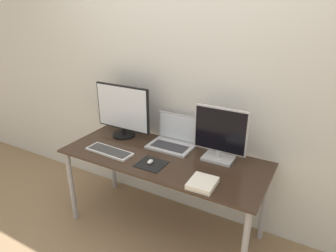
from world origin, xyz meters
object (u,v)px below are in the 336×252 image
at_px(monitor_left, 123,111).
at_px(mouse, 150,162).
at_px(keyboard, 109,151).
at_px(book, 202,183).
at_px(monitor_right, 220,135).
at_px(laptop, 174,138).

xyz_separation_m(monitor_left, mouse, (0.49, -0.33, -0.22)).
distance_m(keyboard, book, 0.86).
xyz_separation_m(monitor_right, book, (0.04, -0.40, -0.19)).
bearing_deg(keyboard, mouse, 0.14).
bearing_deg(mouse, keyboard, -179.86).
xyz_separation_m(monitor_right, mouse, (-0.43, -0.33, -0.19)).
relative_size(laptop, book, 1.85).
xyz_separation_m(keyboard, mouse, (0.40, 0.00, 0.01)).
height_order(monitor_right, laptop, monitor_right).
bearing_deg(monitor_left, mouse, -33.36).
height_order(laptop, book, laptop).
bearing_deg(monitor_right, keyboard, -158.43).
distance_m(keyboard, mouse, 0.40).
relative_size(monitor_right, laptop, 1.14).
xyz_separation_m(monitor_left, monitor_right, (0.92, -0.00, -0.03)).
distance_m(mouse, book, 0.47).
xyz_separation_m(keyboard, book, (0.86, -0.07, 0.01)).
relative_size(monitor_left, monitor_right, 1.28).
distance_m(monitor_left, book, 1.06).
bearing_deg(book, monitor_left, 157.34).
height_order(keyboard, book, book).
distance_m(monitor_left, monitor_right, 0.92).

